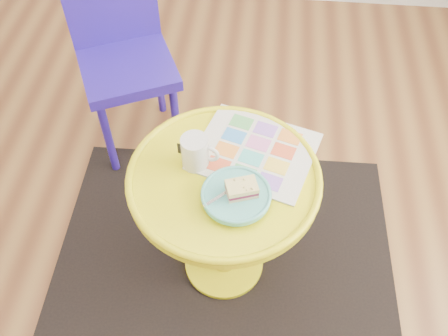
# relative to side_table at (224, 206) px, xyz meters

# --- Properties ---
(floor) EXTENTS (4.00, 4.00, 0.00)m
(floor) POSITION_rel_side_table_xyz_m (-0.51, -0.13, -0.40)
(floor) COLOR brown
(floor) RESTS_ON ground
(rug) EXTENTS (1.32, 1.13, 0.01)m
(rug) POSITION_rel_side_table_xyz_m (0.00, 0.00, -0.40)
(rug) COLOR black
(rug) RESTS_ON ground
(side_table) EXTENTS (0.59, 0.59, 0.56)m
(side_table) POSITION_rel_side_table_xyz_m (0.00, 0.00, 0.00)
(side_table) COLOR yellow
(side_table) RESTS_ON ground
(chair) EXTENTS (0.49, 0.49, 0.83)m
(chair) POSITION_rel_side_table_xyz_m (-0.48, 0.68, 0.07)
(chair) COLOR #2A1798
(chair) RESTS_ON ground
(newspaper) EXTENTS (0.43, 0.40, 0.01)m
(newspaper) POSITION_rel_side_table_xyz_m (0.09, 0.11, 0.16)
(newspaper) COLOR silver
(newspaper) RESTS_ON side_table
(mug) EXTENTS (0.12, 0.08, 0.11)m
(mug) POSITION_rel_side_table_xyz_m (-0.09, 0.04, 0.22)
(mug) COLOR silver
(mug) RESTS_ON side_table
(plate) EXTENTS (0.20, 0.20, 0.02)m
(plate) POSITION_rel_side_table_xyz_m (0.04, -0.08, 0.18)
(plate) COLOR #56B5AC
(plate) RESTS_ON newspaper
(cake_slice) EXTENTS (0.10, 0.08, 0.04)m
(cake_slice) POSITION_rel_side_table_xyz_m (0.06, -0.08, 0.21)
(cake_slice) COLOR #D3BC8C
(cake_slice) RESTS_ON plate
(fork) EXTENTS (0.11, 0.11, 0.00)m
(fork) POSITION_rel_side_table_xyz_m (0.01, -0.08, 0.19)
(fork) COLOR silver
(fork) RESTS_ON plate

